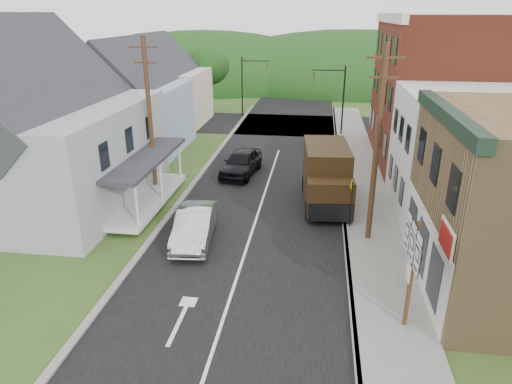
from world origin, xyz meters
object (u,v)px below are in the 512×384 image
at_px(silver_sedan, 195,226).
at_px(warning_sign, 352,196).
at_px(dark_sedan, 241,163).
at_px(delivery_van, 327,176).
at_px(route_sign_cluster, 412,260).

height_order(silver_sedan, warning_sign, warning_sign).
bearing_deg(dark_sedan, silver_sedan, -85.70).
bearing_deg(silver_sedan, warning_sign, 11.42).
xyz_separation_m(delivery_van, warning_sign, (1.19, -3.09, 0.11)).
relative_size(silver_sedan, delivery_van, 0.78).
xyz_separation_m(silver_sedan, route_sign_cluster, (8.75, -5.29, 1.90)).
bearing_deg(dark_sedan, route_sign_cluster, -53.80).
distance_m(silver_sedan, warning_sign, 7.73).
bearing_deg(warning_sign, route_sign_cluster, -57.92).
bearing_deg(silver_sedan, route_sign_cluster, -37.25).
height_order(silver_sedan, route_sign_cluster, route_sign_cluster).
relative_size(dark_sedan, warning_sign, 1.91).
bearing_deg(route_sign_cluster, delivery_van, 102.62).
xyz_separation_m(delivery_van, route_sign_cluster, (2.63, -10.69, 1.02)).
bearing_deg(delivery_van, warning_sign, -73.66).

